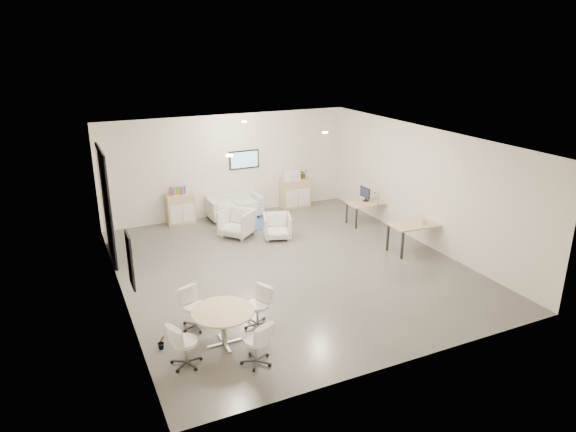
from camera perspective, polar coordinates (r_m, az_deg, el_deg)
The scene contains 21 objects.
room_shell at distance 12.30m, azimuth 0.18°, elevation 1.21°, with size 9.60×10.60×4.80m.
glass_door at distance 13.70m, azimuth -19.65°, elevation 1.52°, with size 0.09×1.90×2.85m.
artwork at distance 9.82m, azimuth -17.13°, elevation -4.77°, with size 0.05×0.54×1.04m.
wall_tv at distance 16.42m, azimuth -4.90°, elevation 6.27°, with size 0.98×0.06×0.58m.
ceiling_spots at distance 12.58m, azimuth -2.28°, elevation 9.02°, with size 3.14×4.14×0.03m.
sideboard_left at distance 15.98m, azimuth -11.84°, elevation 0.79°, with size 0.83×0.43×0.94m.
sideboard_right at distance 17.19m, azimuth 0.79°, elevation 2.54°, with size 0.96×0.46×0.96m.
books at distance 15.81m, azimuth -12.13°, elevation 2.77°, with size 0.48×0.14×0.22m.
printer at distance 16.98m, azimuth 0.45°, elevation 4.54°, with size 0.48×0.41×0.32m.
loveseat at distance 16.29m, azimuth -5.99°, elevation 0.96°, with size 1.68×0.89×0.62m.
blue_rug at distance 15.66m, azimuth -4.27°, elevation -1.02°, with size 1.56×1.04×0.01m, color #32579A.
armchair_left at distance 14.72m, azimuth -5.71°, elevation -0.63°, with size 0.84×0.78×0.86m, color silver.
armchair_right at distance 14.50m, azimuth -1.21°, elevation -1.05°, with size 0.75×0.70×0.77m, color silver.
desk_rear at distance 15.82m, azimuth 8.93°, elevation 1.28°, with size 1.28×0.65×0.67m.
desk_front at distance 13.98m, azimuth 14.13°, elevation -1.10°, with size 1.51×0.83×0.77m.
monitor at distance 15.83m, azimuth 8.57°, elevation 2.46°, with size 0.20×0.50×0.44m.
round_table at distance 9.59m, azimuth -7.22°, elevation -10.84°, with size 1.15×1.15×0.70m.
meeting_chairs at distance 9.70m, azimuth -7.17°, elevation -11.89°, with size 2.35×2.35×0.82m.
plant_cabinet at distance 17.18m, azimuth 1.69°, elevation 4.62°, with size 0.28×0.31×0.24m, color #3F7F3F.
plant_floor at distance 9.95m, azimuth -13.85°, elevation -13.81°, with size 0.15×0.28×0.12m, color #3F7F3F.
cup at distance 13.89m, azimuth 14.86°, elevation -0.68°, with size 0.13×0.10×0.13m, color white.
Camera 1 is at (-4.99, -10.59, 5.38)m, focal length 32.00 mm.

